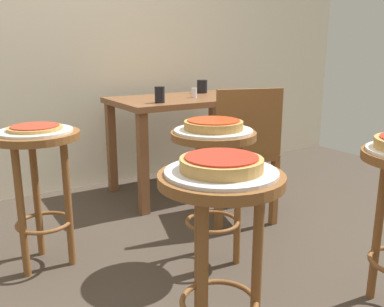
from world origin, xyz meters
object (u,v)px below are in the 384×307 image
Objects in this scene: dining_table at (183,113)px; condiment_shaker at (194,93)px; wooden_chair at (241,149)px; serving_plate_leftside at (213,131)px; stool_middle at (220,224)px; serving_plate_middle at (221,172)px; stool_rear at (39,167)px; cup_near_edge at (160,95)px; pizza_rear at (35,128)px; pizza_leftside at (214,125)px; cup_far_edge at (202,86)px; pizza_middle at (221,163)px; stool_leftside at (213,167)px; serving_plate_rear at (35,131)px.

condiment_shaker is at bearing -42.28° from dining_table.
serving_plate_leftside is at bearing -141.67° from wooden_chair.
stool_middle is 1.90× the size of serving_plate_middle.
stool_middle and stool_rear have the same top height.
cup_near_edge is (0.53, 1.45, 0.26)m from stool_middle.
pizza_leftside is at bearing -31.07° from pizza_rear.
dining_table is 9.81× the size of cup_far_edge.
pizza_middle is 1.54m from cup_near_edge.
serving_plate_middle is 2.13m from cup_far_edge.
stool_rear is at bearing 148.93° from stool_leftside.
cup_near_edge reaches higher than stool_leftside.
pizza_middle reaches higher than stool_rear.
dining_table is 1.22× the size of wooden_chair.
serving_plate_leftside is at bearing 57.48° from pizza_middle.
serving_plate_rear is (0.00, 0.00, 0.18)m from stool_rear.
stool_leftside is at bearing -113.29° from dining_table.
pizza_middle is 3.77× the size of condiment_shaker.
wooden_chair is at bearing -3.14° from stool_rear.
serving_plate_rear is 1.67m from cup_far_edge.
pizza_rear reaches higher than stool_leftside.
stool_rear is at bearing 148.93° from pizza_leftside.
pizza_middle is at bearing -122.52° from serving_plate_leftside.
stool_leftside is at bearing -120.90° from cup_far_edge.
condiment_shaker is (-0.22, -0.24, -0.02)m from cup_far_edge.
wooden_chair reaches higher than stool_rear.
serving_plate_middle is at bearing -122.52° from pizza_leftside.
stool_leftside is 9.78× the size of condiment_shaker.
pizza_middle is 2.52× the size of cup_far_edge.
stool_leftside is 0.84m from stool_rear.
wooden_chair reaches higher than serving_plate_middle.
wooden_chair reaches higher than condiment_shaker.
dining_table is (0.82, 1.64, 0.09)m from stool_middle.
cup_far_edge reaches higher than stool_rear.
cup_far_edge reaches higher than serving_plate_rear.
cup_near_edge is at bearing -146.90° from dining_table.
stool_rear is 0.18m from serving_plate_rear.
cup_far_edge reaches higher than pizza_rear.
pizza_middle is 1.84m from dining_table.
wooden_chair is at bearing 38.33° from stool_leftside.
cup_near_edge is at bearing 69.76° from serving_plate_middle.
serving_plate_rear is 0.02m from pizza_rear.
stool_leftside is 0.87m from pizza_rear.
pizza_middle is 1.05× the size of pizza_rear.
dining_table reaches higher than stool_middle.
serving_plate_leftside is 1.16m from dining_table.
pizza_leftside is 0.82× the size of serving_plate_rear.
serving_plate_middle is at bearing -110.24° from cup_near_edge.
cup_far_edge is 0.12× the size of wooden_chair.
pizza_rear is 1.67m from cup_far_edge.
stool_leftside is at bearing -172.87° from pizza_leftside.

